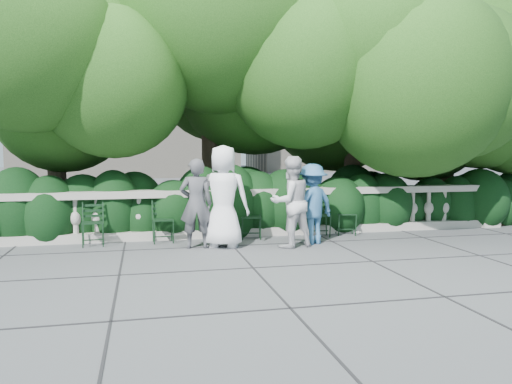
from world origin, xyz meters
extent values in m
plane|color=#4B4D52|center=(0.00, 0.00, 0.00)|extent=(90.00, 90.00, 0.00)
cube|color=#9E998E|center=(0.00, 1.80, 0.09)|extent=(12.00, 0.32, 0.18)
cube|color=#9E998E|center=(0.00, 1.80, 0.93)|extent=(12.00, 0.36, 0.14)
cube|color=#9E998E|center=(5.78, 1.80, 0.50)|extent=(0.44, 0.44, 1.00)
cylinder|color=#3F3023|center=(-4.00, 3.40, 1.40)|extent=(0.40, 0.40, 2.80)
ellipsoid|color=#16380F|center=(-4.00, 2.96, 3.68)|extent=(5.28, 5.28, 3.96)
cylinder|color=#3F3023|center=(-0.50, 4.00, 1.70)|extent=(0.40, 0.40, 3.40)
ellipsoid|color=#16380F|center=(-0.50, 3.48, 4.44)|extent=(6.24, 6.24, 4.68)
cylinder|color=#3F3023|center=(3.00, 3.30, 1.50)|extent=(0.40, 0.40, 3.00)
ellipsoid|color=#16380F|center=(3.00, 2.84, 3.92)|extent=(5.52, 5.52, 4.14)
cylinder|color=#3F3023|center=(6.00, 3.80, 1.30)|extent=(0.40, 0.40, 2.60)
ellipsoid|color=#16380F|center=(6.00, 3.40, 3.40)|extent=(4.80, 4.80, 3.60)
imported|color=white|center=(-0.68, 0.73, 0.95)|extent=(1.10, 0.93, 1.91)
imported|color=#47484D|center=(-1.19, 0.76, 0.83)|extent=(0.64, 0.45, 1.66)
imported|color=silver|center=(0.54, 0.47, 0.85)|extent=(0.96, 0.83, 1.70)
imported|color=#326697|center=(1.04, 0.67, 0.77)|extent=(1.15, 0.94, 1.55)
camera|label=1|loc=(-2.13, -8.38, 1.84)|focal=35.00mm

